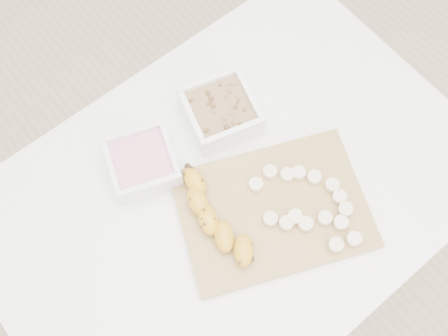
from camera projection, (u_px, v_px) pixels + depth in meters
ground at (229, 262)px, 1.71m from camera, size 3.50×3.50×0.00m
table at (232, 204)px, 1.11m from camera, size 1.00×0.70×0.75m
bowl_yogurt at (143, 163)px, 1.01m from camera, size 0.17×0.17×0.06m
bowl_granola at (221, 111)px, 1.05m from camera, size 0.17×0.17×0.07m
cutting_board at (273, 210)px, 0.99m from camera, size 0.44×0.38×0.01m
banana at (217, 219)px, 0.96m from camera, size 0.12×0.23×0.04m
banana_slices at (309, 204)px, 0.98m from camera, size 0.17×0.23×0.02m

